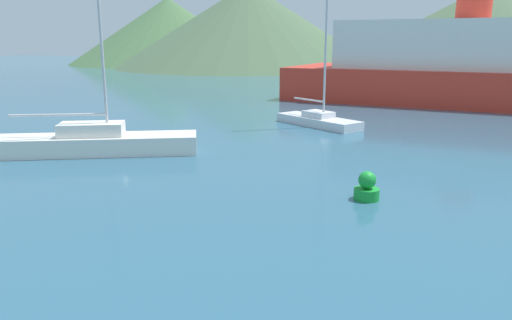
# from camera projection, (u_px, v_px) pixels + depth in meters

# --- Properties ---
(sailboat_inner) EXTENTS (8.49, 5.71, 10.97)m
(sailboat_inner) POSITION_uv_depth(u_px,v_px,m) (93.00, 141.00, 20.90)
(sailboat_inner) COLOR white
(sailboat_inner) RESTS_ON ground_plane
(sailboat_outer) EXTENTS (5.37, 4.07, 11.00)m
(sailboat_outer) POSITION_uv_depth(u_px,v_px,m) (318.00, 117.00, 27.75)
(sailboat_outer) COLOR silver
(sailboat_outer) RESTS_ON ground_plane
(ferry_distant) EXTENTS (27.20, 12.15, 7.67)m
(ferry_distant) POSITION_uv_depth(u_px,v_px,m) (468.00, 67.00, 37.30)
(ferry_distant) COLOR red
(ferry_distant) RESTS_ON ground_plane
(buoy_marker) EXTENTS (0.76, 0.76, 0.88)m
(buoy_marker) POSITION_uv_depth(u_px,v_px,m) (367.00, 188.00, 14.94)
(buoy_marker) COLOR green
(buoy_marker) RESTS_ON ground_plane
(hill_west) EXTENTS (38.30, 38.30, 12.61)m
(hill_west) POSITION_uv_depth(u_px,v_px,m) (169.00, 31.00, 97.62)
(hill_west) COLOR #476B42
(hill_west) RESTS_ON ground_plane
(hill_central) EXTENTS (45.52, 45.52, 13.87)m
(hill_central) POSITION_uv_depth(u_px,v_px,m) (248.00, 26.00, 85.37)
(hill_central) COLOR #4C6647
(hill_central) RESTS_ON ground_plane
(hill_east) EXTENTS (47.15, 47.15, 12.42)m
(hill_east) POSITION_uv_depth(u_px,v_px,m) (483.00, 29.00, 75.19)
(hill_east) COLOR #4C6647
(hill_east) RESTS_ON ground_plane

